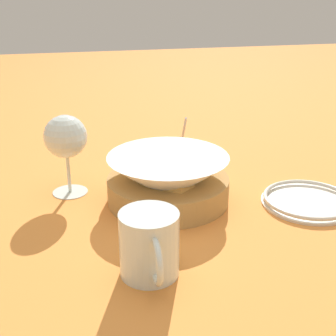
% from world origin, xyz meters
% --- Properties ---
extents(ground_plane, '(4.00, 4.00, 0.00)m').
position_xyz_m(ground_plane, '(0.00, 0.00, 0.00)').
color(ground_plane, orange).
extents(food_basket, '(0.24, 0.24, 0.09)m').
position_xyz_m(food_basket, '(0.02, -0.02, 0.04)').
color(food_basket, '#B2894C').
rests_on(food_basket, ground_plane).
extents(sauce_cup, '(0.07, 0.06, 0.12)m').
position_xyz_m(sauce_cup, '(-0.17, 0.06, 0.02)').
color(sauce_cup, '#B7B7BC').
rests_on(sauce_cup, ground_plane).
extents(wine_glass, '(0.09, 0.09, 0.16)m').
position_xyz_m(wine_glass, '(-0.06, -0.21, 0.12)').
color(wine_glass, silver).
rests_on(wine_glass, ground_plane).
extents(beer_mug, '(0.13, 0.09, 0.10)m').
position_xyz_m(beer_mug, '(0.25, -0.10, 0.05)').
color(beer_mug, silver).
rests_on(beer_mug, ground_plane).
extents(side_plate, '(0.18, 0.18, 0.01)m').
position_xyz_m(side_plate, '(0.10, 0.24, 0.01)').
color(side_plate, silver).
rests_on(side_plate, ground_plane).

